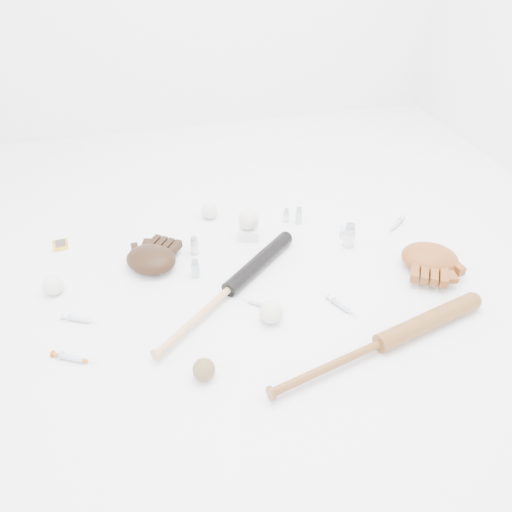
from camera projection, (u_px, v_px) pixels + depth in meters
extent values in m
plane|color=white|center=(248.00, 278.00, 1.88)|extent=(3.00, 3.00, 0.00)
cube|color=#BC8C22|center=(60.00, 245.00, 2.04)|extent=(0.07, 0.09, 0.00)
cube|color=white|center=(249.00, 233.00, 2.08)|extent=(0.10, 0.10, 0.05)
sphere|color=silver|center=(249.00, 220.00, 2.04)|extent=(0.08, 0.08, 0.08)
sphere|color=silver|center=(53.00, 285.00, 1.79)|extent=(0.07, 0.07, 0.07)
sphere|color=silver|center=(209.00, 211.00, 2.19)|extent=(0.07, 0.07, 0.07)
sphere|color=silver|center=(271.00, 312.00, 1.67)|extent=(0.08, 0.08, 0.08)
sphere|color=brown|center=(204.00, 369.00, 1.49)|extent=(0.07, 0.07, 0.07)
cylinder|color=#B4BEC6|center=(299.00, 215.00, 2.16)|extent=(0.03, 0.03, 0.08)
cylinder|color=#B4BEC6|center=(286.00, 215.00, 2.17)|extent=(0.02, 0.02, 0.06)
cylinder|color=#B4BEC6|center=(194.00, 246.00, 1.98)|extent=(0.03, 0.03, 0.08)
cylinder|color=#B4BEC6|center=(349.00, 235.00, 2.01)|extent=(0.04, 0.04, 0.10)
cylinder|color=#B4BEC6|center=(195.00, 268.00, 1.86)|extent=(0.03, 0.03, 0.08)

